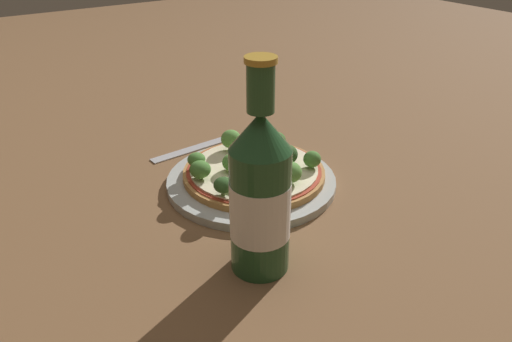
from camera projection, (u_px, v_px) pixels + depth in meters
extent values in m
plane|color=brown|center=(260.00, 178.00, 0.75)|extent=(3.00, 3.00, 0.00)
cylinder|color=#B2B7B2|center=(251.00, 181.00, 0.73)|extent=(0.25, 0.25, 0.01)
cylinder|color=#B77F42|center=(254.00, 173.00, 0.73)|extent=(0.21, 0.21, 0.01)
cylinder|color=#A83823|center=(254.00, 170.00, 0.73)|extent=(0.20, 0.20, 0.00)
cylinder|color=beige|center=(254.00, 169.00, 0.72)|extent=(0.19, 0.19, 0.00)
cylinder|color=#7A9E5B|center=(288.00, 180.00, 0.68)|extent=(0.01, 0.01, 0.01)
ellipsoid|color=#568E3D|center=(289.00, 173.00, 0.68)|extent=(0.03, 0.03, 0.03)
cylinder|color=#7A9E5B|center=(246.00, 180.00, 0.68)|extent=(0.01, 0.01, 0.01)
ellipsoid|color=#477A33|center=(246.00, 173.00, 0.68)|extent=(0.03, 0.03, 0.02)
cylinder|color=#7A9E5B|center=(275.00, 148.00, 0.77)|extent=(0.01, 0.01, 0.01)
ellipsoid|color=#386628|center=(275.00, 141.00, 0.77)|extent=(0.03, 0.03, 0.03)
cylinder|color=#7A9E5B|center=(231.00, 147.00, 0.77)|extent=(0.01, 0.01, 0.01)
ellipsoid|color=#568E3D|center=(231.00, 139.00, 0.77)|extent=(0.03, 0.03, 0.03)
cylinder|color=#7A9E5B|center=(286.00, 162.00, 0.73)|extent=(0.01, 0.01, 0.01)
ellipsoid|color=#2D5123|center=(287.00, 154.00, 0.72)|extent=(0.03, 0.03, 0.03)
cylinder|color=#7A9E5B|center=(201.00, 176.00, 0.69)|extent=(0.01, 0.01, 0.01)
ellipsoid|color=#477A33|center=(200.00, 169.00, 0.69)|extent=(0.03, 0.03, 0.02)
cylinder|color=#7A9E5B|center=(197.00, 165.00, 0.72)|extent=(0.01, 0.01, 0.01)
ellipsoid|color=#477A33|center=(196.00, 159.00, 0.72)|extent=(0.03, 0.03, 0.02)
cylinder|color=#7A9E5B|center=(234.00, 169.00, 0.71)|extent=(0.01, 0.01, 0.01)
ellipsoid|color=#568E3D|center=(234.00, 162.00, 0.71)|extent=(0.03, 0.03, 0.03)
cylinder|color=#7A9E5B|center=(224.00, 192.00, 0.65)|extent=(0.01, 0.01, 0.01)
ellipsoid|color=#2D5123|center=(223.00, 185.00, 0.65)|extent=(0.03, 0.03, 0.02)
cylinder|color=#7A9E5B|center=(312.00, 165.00, 0.72)|extent=(0.01, 0.01, 0.01)
ellipsoid|color=#477A33|center=(312.00, 159.00, 0.72)|extent=(0.03, 0.03, 0.02)
cylinder|color=#234C28|center=(260.00, 211.00, 0.54)|extent=(0.07, 0.07, 0.15)
cylinder|color=silver|center=(260.00, 209.00, 0.53)|extent=(0.07, 0.07, 0.07)
cone|color=#234C28|center=(260.00, 131.00, 0.49)|extent=(0.07, 0.07, 0.04)
cylinder|color=#234C28|center=(261.00, 88.00, 0.47)|extent=(0.03, 0.03, 0.05)
cylinder|color=#B7892D|center=(261.00, 60.00, 0.46)|extent=(0.03, 0.03, 0.01)
cube|color=#B2B2B7|center=(197.00, 147.00, 0.84)|extent=(0.03, 0.17, 0.00)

